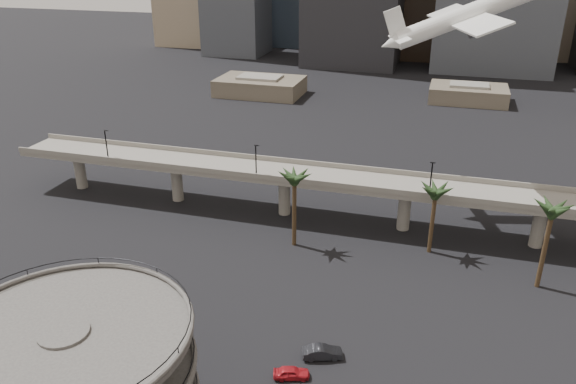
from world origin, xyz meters
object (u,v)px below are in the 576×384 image
(car_b, at_px, (322,352))
(car_a, at_px, (291,373))
(airborne_jet, at_px, (469,15))
(overpass, at_px, (343,184))

(car_b, bearing_deg, car_a, 128.92)
(airborne_jet, relative_size, car_b, 6.22)
(car_a, bearing_deg, overpass, -14.62)
(overpass, height_order, car_a, overpass)
(airborne_jet, xyz_separation_m, car_b, (-12.98, -52.64, -34.40))
(car_b, bearing_deg, overpass, -11.84)
(car_a, height_order, car_b, car_b)
(overpass, bearing_deg, airborne_jet, 40.46)
(overpass, height_order, airborne_jet, airborne_jet)
(overpass, xyz_separation_m, car_a, (2.34, -41.66, -6.62))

